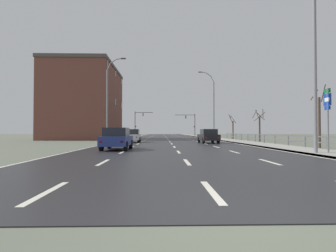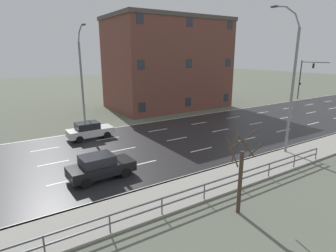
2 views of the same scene
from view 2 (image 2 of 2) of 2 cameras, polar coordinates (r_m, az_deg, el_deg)
ground_plane at (r=34.86m, az=20.69°, el=1.00°), size 160.00×160.00×0.12m
road_asphalt_strip at (r=44.90m, az=30.00°, el=2.98°), size 14.00×120.00×0.03m
guardrail at (r=12.58m, az=-17.96°, el=-19.82°), size 0.07×34.56×1.00m
street_lamp_midground at (r=22.97m, az=24.03°, el=8.01°), size 2.65×0.24×11.23m
street_lamp_left_bank at (r=28.67m, az=-17.28°, el=8.80°), size 2.34×0.24×10.22m
traffic_signal_left at (r=52.29m, az=26.37°, el=9.51°), size 4.71×0.36×6.49m
car_near_left at (r=26.49m, az=-15.86°, el=-0.84°), size 1.89×4.13×1.57m
car_distant at (r=18.07m, az=-13.77°, el=-8.08°), size 1.97×4.17×1.57m
brick_building at (r=40.63m, az=-0.08°, el=12.80°), size 10.39×16.48×12.48m
bare_tree_mid at (r=13.96m, az=14.75°, el=-9.65°), size 1.84×1.73×4.19m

